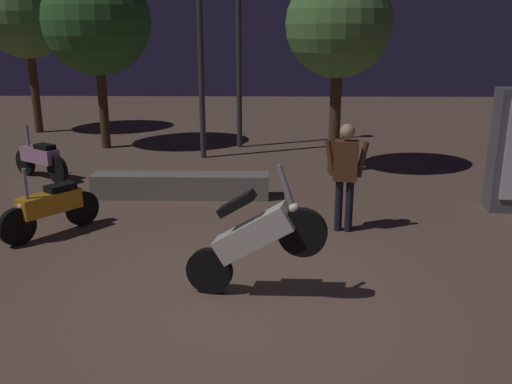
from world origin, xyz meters
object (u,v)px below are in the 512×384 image
person_rider_beside (346,168)px  streetlamp_far (200,12)px  streetlamp_near (239,7)px  motorcycle_white_foreground (254,238)px  motorcycle_pink_parked_right (40,158)px  motorcycle_orange_parked_left (51,207)px

person_rider_beside → streetlamp_far: streetlamp_far is taller
person_rider_beside → streetlamp_near: bearing=-152.2°
motorcycle_white_foreground → person_rider_beside: (1.34, 2.27, 0.26)m
motorcycle_white_foreground → motorcycle_pink_parked_right: size_ratio=1.15×
motorcycle_orange_parked_left → person_rider_beside: bearing=131.0°
streetlamp_near → motorcycle_orange_parked_left: bearing=-111.3°
motorcycle_white_foreground → streetlamp_near: 9.09m
motorcycle_orange_parked_left → streetlamp_near: 7.73m
motorcycle_white_foreground → person_rider_beside: bearing=71.6°
motorcycle_orange_parked_left → motorcycle_pink_parked_right: size_ratio=0.96×
person_rider_beside → streetlamp_far: (-2.74, 5.07, 2.40)m
motorcycle_white_foreground → person_rider_beside: 2.65m
motorcycle_white_foreground → person_rider_beside: person_rider_beside is taller
streetlamp_far → person_rider_beside: bearing=-61.6°
motorcycle_white_foreground → motorcycle_pink_parked_right: (-4.58, 5.28, -0.31)m
motorcycle_white_foreground → motorcycle_orange_parked_left: motorcycle_white_foreground is taller
motorcycle_white_foreground → motorcycle_orange_parked_left: size_ratio=1.20×
motorcycle_white_foreground → streetlamp_near: bearing=106.0°
motorcycle_pink_parked_right → person_rider_beside: 6.67m
motorcycle_pink_parked_right → person_rider_beside: size_ratio=0.85×
motorcycle_white_foreground → motorcycle_orange_parked_left: bearing=159.3°
motorcycle_orange_parked_left → person_rider_beside: size_ratio=0.81×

